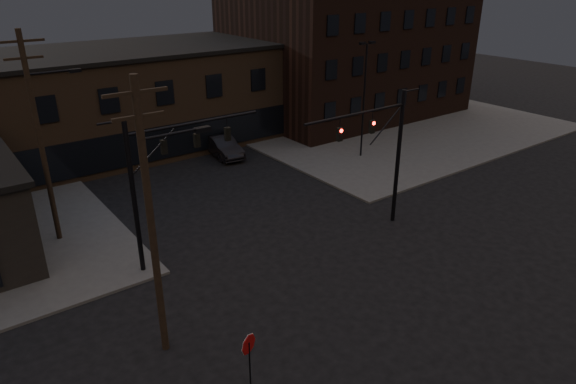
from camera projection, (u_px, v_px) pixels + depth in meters
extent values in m
plane|color=black|center=(369.00, 290.00, 24.48)|extent=(140.00, 140.00, 0.00)
cube|color=#474744|center=(369.00, 118.00, 52.70)|extent=(30.00, 30.00, 0.15)
cube|color=#4D3929|center=(137.00, 99.00, 43.50)|extent=(40.00, 12.00, 8.00)
cube|color=black|center=(346.00, 44.00, 52.89)|extent=(22.00, 16.00, 14.00)
cylinder|color=black|center=(398.00, 158.00, 29.76)|extent=(0.24, 0.24, 8.00)
cylinder|color=black|center=(357.00, 114.00, 26.57)|extent=(7.00, 0.14, 0.14)
cube|color=#FF140C|center=(372.00, 127.00, 27.57)|extent=(0.28, 0.22, 0.70)
cube|color=#FF140C|center=(340.00, 134.00, 26.29)|extent=(0.28, 0.22, 0.70)
cylinder|color=black|center=(134.00, 200.00, 24.39)|extent=(0.24, 0.24, 8.00)
cylinder|color=black|center=(196.00, 123.00, 25.04)|extent=(7.00, 0.14, 0.14)
cube|color=black|center=(164.00, 147.00, 24.44)|extent=(0.28, 0.22, 0.70)
cube|color=black|center=(197.00, 140.00, 25.40)|extent=(0.28, 0.22, 0.70)
cube|color=black|center=(227.00, 134.00, 26.36)|extent=(0.28, 0.22, 0.70)
cylinder|color=black|center=(250.00, 367.00, 18.19)|extent=(0.06, 0.06, 2.20)
cylinder|color=maroon|center=(249.00, 344.00, 17.80)|extent=(0.72, 0.33, 0.76)
cylinder|color=black|center=(152.00, 227.00, 18.56)|extent=(0.28, 0.28, 11.00)
cube|color=black|center=(136.00, 92.00, 16.61)|extent=(2.20, 0.12, 0.12)
cube|color=black|center=(138.00, 117.00, 16.93)|extent=(1.80, 0.12, 0.12)
cube|color=black|center=(202.00, 129.00, 18.53)|extent=(0.60, 0.25, 0.18)
cylinder|color=black|center=(41.00, 143.00, 26.74)|extent=(0.28, 0.28, 11.50)
cube|color=black|center=(20.00, 41.00, 24.70)|extent=(2.20, 0.12, 0.12)
cube|color=black|center=(24.00, 58.00, 25.01)|extent=(1.80, 0.12, 0.12)
cube|color=black|center=(75.00, 71.00, 26.61)|extent=(0.60, 0.25, 0.18)
cylinder|color=black|center=(364.00, 103.00, 40.12)|extent=(0.14, 0.14, 9.00)
cube|color=black|center=(362.00, 43.00, 38.04)|extent=(0.50, 0.28, 0.18)
cube|color=black|center=(372.00, 42.00, 38.58)|extent=(0.50, 0.28, 0.18)
cylinder|color=black|center=(372.00, 83.00, 47.09)|extent=(0.14, 0.14, 9.00)
cube|color=black|center=(372.00, 32.00, 45.00)|extent=(0.50, 0.28, 0.18)
cube|color=black|center=(380.00, 31.00, 45.55)|extent=(0.50, 0.28, 0.18)
imported|color=black|center=(309.00, 123.00, 48.07)|extent=(4.35, 3.00, 1.37)
imported|color=#A7A8AA|center=(355.00, 116.00, 50.59)|extent=(4.92, 2.74, 1.35)
imported|color=black|center=(223.00, 146.00, 41.84)|extent=(2.27, 5.24, 1.68)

